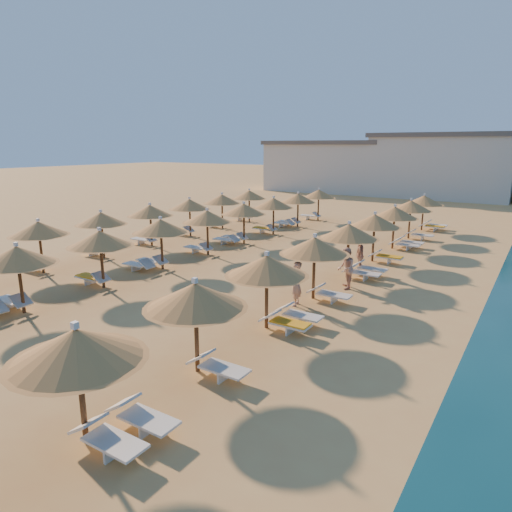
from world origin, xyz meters
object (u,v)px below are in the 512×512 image
Objects in this scene: parasol_row_west at (161,227)px; beachgoer_a at (296,284)px; parasol_row_east at (315,247)px; beachgoer_c at (360,255)px; beachgoer_b at (346,268)px.

parasol_row_west reaches higher than beachgoer_a.
parasol_row_east and parasol_row_west have the same top height.
parasol_row_east is at bearing -28.60° from beachgoer_c.
parasol_row_west is at bearing -86.92° from beachgoer_c.
parasol_row_east is 1.00× the size of parasol_row_west.
beachgoer_c is at bearing 88.41° from parasol_row_east.
parasol_row_west is 23.60× the size of beachgoer_c.
beachgoer_b is at bearing 12.38° from parasol_row_west.
parasol_row_west reaches higher than beachgoer_b.
parasol_row_east is 23.60× the size of beachgoer_c.
parasol_row_west is at bearing -102.41° from beachgoer_b.
beachgoer_c is at bearing 30.09° from parasol_row_west.
beachgoer_a is at bearing -7.76° from parasol_row_west.
parasol_row_east is at bearing 0.00° from parasol_row_west.
beachgoer_c is (0.13, 4.81, -1.29)m from parasol_row_east.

